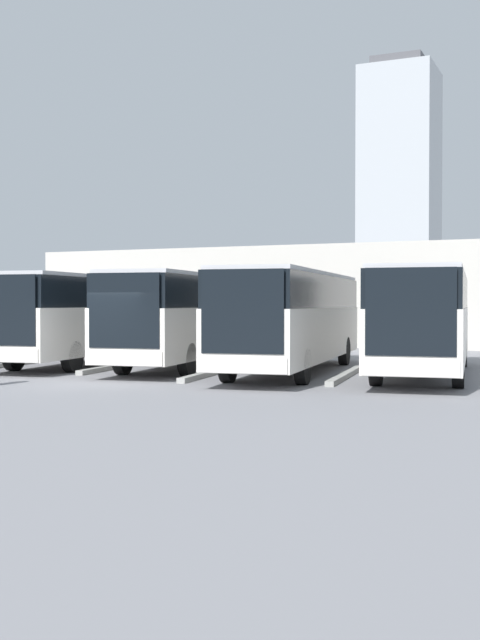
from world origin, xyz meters
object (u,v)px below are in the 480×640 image
(bus_1, at_px, (293,317))
(bus_2, at_px, (194,315))
(bus_3, at_px, (93,315))
(bus_0, at_px, (425,317))

(bus_1, bearing_deg, bus_2, -20.42)
(bus_1, xyz_separation_m, bus_3, (7.96, -0.67, 0.00))
(bus_0, relative_size, bus_3, 1.00)
(bus_2, relative_size, bus_3, 1.00)
(bus_0, xyz_separation_m, bus_1, (3.98, 0.79, 0.00))
(bus_0, height_order, bus_3, same)
(bus_2, xyz_separation_m, bus_3, (3.98, 0.25, 0.00))
(bus_1, height_order, bus_2, same)
(bus_2, bearing_deg, bus_0, 171.63)
(bus_0, distance_m, bus_2, 7.96)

